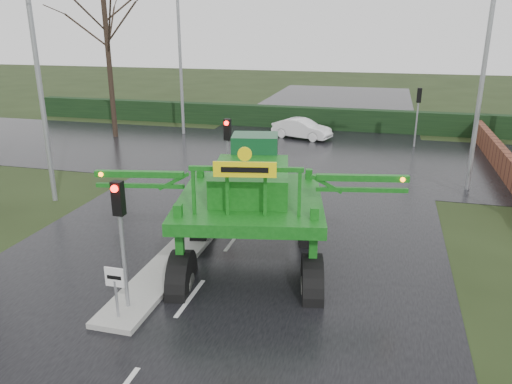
% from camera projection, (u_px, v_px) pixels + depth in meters
% --- Properties ---
extents(ground, '(140.00, 140.00, 0.00)m').
position_uv_depth(ground, '(190.00, 299.00, 13.48)').
color(ground, black).
rests_on(ground, ground).
extents(road_main, '(14.00, 80.00, 0.02)m').
position_uv_depth(road_main, '(273.00, 188.00, 22.64)').
color(road_main, black).
rests_on(road_main, ground).
extents(road_cross, '(80.00, 12.00, 0.02)m').
position_uv_depth(road_cross, '(296.00, 156.00, 28.14)').
color(road_cross, black).
rests_on(road_cross, ground).
extents(median_island, '(1.20, 10.00, 0.16)m').
position_uv_depth(median_island, '(187.00, 246.00, 16.51)').
color(median_island, gray).
rests_on(median_island, ground).
extents(hedge_row, '(44.00, 0.90, 1.50)m').
position_uv_depth(hedge_row, '(317.00, 118.00, 35.24)').
color(hedge_row, black).
rests_on(hedge_row, ground).
extents(brick_wall, '(0.40, 20.00, 1.20)m').
position_uv_depth(brick_wall, '(500.00, 158.00, 25.42)').
color(brick_wall, '#592D1E').
rests_on(brick_wall, ground).
extents(keep_left_sign, '(0.50, 0.07, 1.35)m').
position_uv_depth(keep_left_sign, '(115.00, 284.00, 12.08)').
color(keep_left_sign, gray).
rests_on(keep_left_sign, ground).
extents(traffic_signal_near, '(0.26, 0.33, 3.52)m').
position_uv_depth(traffic_signal_near, '(120.00, 218.00, 12.04)').
color(traffic_signal_near, gray).
rests_on(traffic_signal_near, ground).
extents(traffic_signal_mid, '(0.26, 0.33, 3.52)m').
position_uv_depth(traffic_signal_mid, '(228.00, 142.00, 19.83)').
color(traffic_signal_mid, gray).
rests_on(traffic_signal_mid, ground).
extents(traffic_signal_far, '(0.26, 0.33, 3.52)m').
position_uv_depth(traffic_signal_far, '(418.00, 104.00, 29.43)').
color(traffic_signal_far, gray).
rests_on(traffic_signal_far, ground).
extents(street_light_left_near, '(3.85, 0.30, 10.00)m').
position_uv_depth(street_light_left_near, '(42.00, 53.00, 19.05)').
color(street_light_left_near, gray).
rests_on(street_light_left_near, ground).
extents(street_light_right, '(3.85, 0.30, 10.00)m').
position_uv_depth(street_light_right, '(478.00, 51.00, 20.60)').
color(street_light_right, gray).
rests_on(street_light_right, ground).
extents(street_light_left_far, '(3.85, 0.30, 10.00)m').
position_uv_depth(street_light_left_far, '(184.00, 42.00, 31.88)').
color(street_light_left_far, gray).
rests_on(street_light_left_far, ground).
extents(tree_left_far, '(7.70, 7.70, 13.26)m').
position_uv_depth(tree_left_far, '(105.00, 23.00, 30.72)').
color(tree_left_far, black).
rests_on(tree_left_far, ground).
extents(crop_sprayer, '(9.02, 6.42, 5.12)m').
position_uv_depth(crop_sprayer, '(180.00, 202.00, 13.62)').
color(crop_sprayer, black).
rests_on(crop_sprayer, ground).
extents(white_sedan, '(4.07, 2.43, 1.27)m').
position_uv_depth(white_sedan, '(302.00, 139.00, 32.43)').
color(white_sedan, white).
rests_on(white_sedan, ground).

